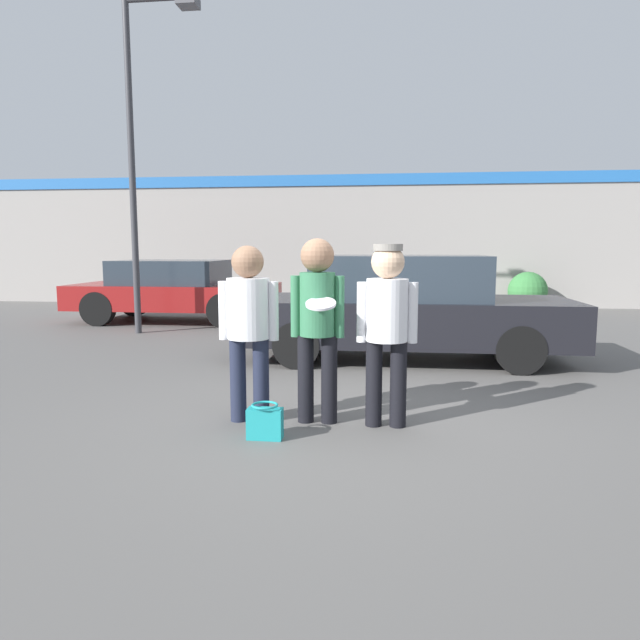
# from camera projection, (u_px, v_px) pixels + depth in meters

# --- Properties ---
(ground_plane) EXTENTS (56.00, 56.00, 0.00)m
(ground_plane) POSITION_uv_depth(u_px,v_px,m) (346.00, 414.00, 5.58)
(ground_plane) COLOR #5B5956
(storefront_building) EXTENTS (24.00, 0.22, 3.59)m
(storefront_building) POSITION_uv_depth(u_px,v_px,m) (375.00, 240.00, 15.73)
(storefront_building) COLOR gray
(storefront_building) RESTS_ON ground
(person_left) EXTENTS (0.56, 0.39, 1.64)m
(person_left) POSITION_uv_depth(u_px,v_px,m) (249.00, 317.00, 5.24)
(person_left) COLOR #1E2338
(person_left) RESTS_ON ground
(person_middle_with_frisbee) EXTENTS (0.49, 0.53, 1.70)m
(person_middle_with_frisbee) POSITION_uv_depth(u_px,v_px,m) (317.00, 315.00, 5.20)
(person_middle_with_frisbee) COLOR black
(person_middle_with_frisbee) RESTS_ON ground
(person_right) EXTENTS (0.54, 0.37, 1.65)m
(person_right) POSITION_uv_depth(u_px,v_px,m) (387.00, 318.00, 5.09)
(person_right) COLOR black
(person_right) RESTS_ON ground
(parked_car_near) EXTENTS (4.69, 1.80, 1.51)m
(parked_car_near) POSITION_uv_depth(u_px,v_px,m) (403.00, 308.00, 8.21)
(parked_car_near) COLOR black
(parked_car_near) RESTS_ON ground
(parked_car_far) EXTENTS (4.36, 1.95, 1.34)m
(parked_car_far) POSITION_uv_depth(u_px,v_px,m) (174.00, 290.00, 12.45)
(parked_car_far) COLOR maroon
(parked_car_far) RESTS_ON ground
(street_lamp) EXTENTS (1.39, 0.35, 6.11)m
(street_lamp) POSITION_uv_depth(u_px,v_px,m) (143.00, 130.00, 10.35)
(street_lamp) COLOR #38383D
(street_lamp) RESTS_ON ground
(shrub) EXTENTS (0.99, 0.99, 0.99)m
(shrub) POSITION_uv_depth(u_px,v_px,m) (528.00, 291.00, 14.75)
(shrub) COLOR #387A3D
(shrub) RESTS_ON ground
(handbag) EXTENTS (0.30, 0.23, 0.30)m
(handbag) POSITION_uv_depth(u_px,v_px,m) (265.00, 422.00, 4.85)
(handbag) COLOR teal
(handbag) RESTS_ON ground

